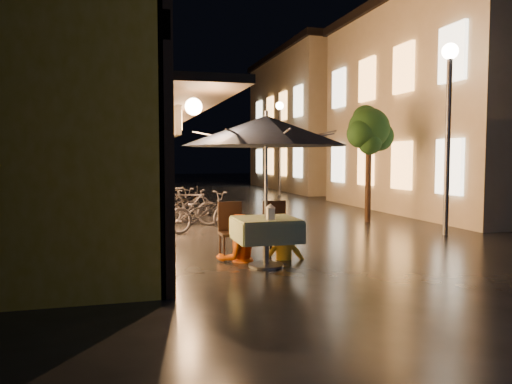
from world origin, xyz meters
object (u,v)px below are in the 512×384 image
object	(u,v)px
table_lantern	(270,211)
person_yellow	(283,218)
streetlamp_near	(449,104)
cafe_table	(266,230)
bicycle_0	(202,212)
person_orange	(237,215)
patio_umbrella	(266,131)

from	to	relation	value
table_lantern	person_yellow	size ratio (longest dim) A/B	0.18
streetlamp_near	cafe_table	world-z (taller)	streetlamp_near
bicycle_0	person_orange	bearing A→B (deg)	160.38
person_yellow	bicycle_0	size ratio (longest dim) A/B	0.79
table_lantern	person_orange	world-z (taller)	person_orange
bicycle_0	cafe_table	bearing A→B (deg)	165.14
person_orange	bicycle_0	distance (m)	3.32
person_yellow	streetlamp_near	bearing A→B (deg)	-150.56
cafe_table	person_yellow	bearing A→B (deg)	47.92
person_orange	bicycle_0	bearing A→B (deg)	-103.03
patio_umbrella	table_lantern	distance (m)	1.25
table_lantern	streetlamp_near	bearing A→B (deg)	25.44
cafe_table	bicycle_0	distance (m)	3.91
patio_umbrella	person_yellow	world-z (taller)	patio_umbrella
streetlamp_near	person_orange	xyz separation A→B (m)	(-5.13, -1.46, -2.15)
patio_umbrella	table_lantern	size ratio (longest dim) A/B	10.59
table_lantern	bicycle_0	world-z (taller)	table_lantern
table_lantern	person_orange	size ratio (longest dim) A/B	0.16
streetlamp_near	person_orange	distance (m)	5.75
person_orange	cafe_table	bearing A→B (deg)	105.69
patio_umbrella	bicycle_0	xyz separation A→B (m)	(-0.39, 3.89, -1.68)
cafe_table	bicycle_0	world-z (taller)	bicycle_0
streetlamp_near	person_orange	bearing A→B (deg)	-164.13
person_orange	bicycle_0	world-z (taller)	person_orange
bicycle_0	patio_umbrella	bearing A→B (deg)	165.14
cafe_table	table_lantern	distance (m)	0.41
streetlamp_near	patio_umbrella	distance (m)	5.27
person_orange	bicycle_0	size ratio (longest dim) A/B	0.85
table_lantern	person_yellow	bearing A→B (deg)	58.40
bicycle_0	streetlamp_near	bearing A→B (deg)	-130.12
patio_umbrella	table_lantern	xyz separation A→B (m)	(0.00, -0.24, -1.23)
streetlamp_near	bicycle_0	bearing A→B (deg)	160.43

